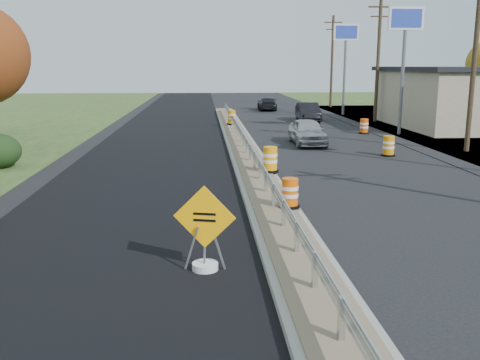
{
  "coord_description": "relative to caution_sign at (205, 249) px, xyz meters",
  "views": [
    {
      "loc": [
        -2.08,
        -17.44,
        4.38
      ],
      "look_at": [
        -1.03,
        -2.26,
        1.1
      ],
      "focal_mm": 40.0,
      "sensor_mm": 36.0,
      "label": 1
    }
  ],
  "objects": [
    {
      "name": "barrel_median_far",
      "position": [
        2.05,
        27.03,
        0.23
      ],
      "size": [
        0.69,
        0.69,
        1.01
      ],
      "color": "black",
      "rests_on": "median"
    },
    {
      "name": "barrel_median_mid",
      "position": [
        2.63,
        9.65,
        0.23
      ],
      "size": [
        0.69,
        0.69,
        1.01
      ],
      "color": "black",
      "rests_on": "median"
    },
    {
      "name": "caution_sign",
      "position": [
        0.0,
        0.0,
        0.0
      ],
      "size": [
        1.34,
        0.57,
        1.89
      ],
      "rotation": [
        0.0,
        0.0,
        -0.24
      ],
      "color": "white",
      "rests_on": "ground"
    },
    {
      "name": "car_dark_far",
      "position": [
        6.38,
        42.03,
        0.15
      ],
      "size": [
        1.98,
        4.44,
        1.27
      ],
      "primitive_type": "imported",
      "rotation": [
        0.0,
        0.0,
        3.09
      ],
      "color": "black",
      "rests_on": "ground"
    },
    {
      "name": "barrel_shoulder_far",
      "position": [
        9.08,
        38.02,
        -0.01
      ],
      "size": [
        0.67,
        0.67,
        0.99
      ],
      "color": "black",
      "rests_on": "ground"
    },
    {
      "name": "utility_pole_smid",
      "position": [
        13.58,
        15.43,
        4.45
      ],
      "size": [
        1.9,
        0.26,
        9.4
      ],
      "color": "#473523",
      "rests_on": "ground"
    },
    {
      "name": "car_dark_mid",
      "position": [
        8.38,
        31.23,
        0.25
      ],
      "size": [
        1.76,
        4.53,
        1.47
      ],
      "primitive_type": "imported",
      "rotation": [
        0.0,
        0.0,
        -0.05
      ],
      "color": "black",
      "rests_on": "ground"
    },
    {
      "name": "utility_pole_nmid",
      "position": [
        13.58,
        30.43,
        4.45
      ],
      "size": [
        1.9,
        0.26,
        9.4
      ],
      "color": "#473523",
      "rests_on": "ground"
    },
    {
      "name": "guardrail",
      "position": [
        2.08,
        15.43,
        0.25
      ],
      "size": [
        0.1,
        46.15,
        0.72
      ],
      "color": "silver",
      "rests_on": "median"
    },
    {
      "name": "pylon_sign_north",
      "position": [
        12.58,
        36.43,
        5.99
      ],
      "size": [
        2.2,
        0.3,
        7.9
      ],
      "color": "slate",
      "rests_on": "ground"
    },
    {
      "name": "barrel_median_near",
      "position": [
        2.54,
        4.22,
        0.17
      ],
      "size": [
        0.6,
        0.6,
        0.89
      ],
      "color": "black",
      "rests_on": "median"
    },
    {
      "name": "utility_pole_north",
      "position": [
        13.58,
        45.43,
        4.45
      ],
      "size": [
        1.9,
        0.26,
        9.4
      ],
      "color": "#473523",
      "rests_on": "ground"
    },
    {
      "name": "car_silver",
      "position": [
        5.85,
        18.55,
        0.24
      ],
      "size": [
        1.75,
        4.27,
        1.45
      ],
      "primitive_type": "imported",
      "rotation": [
        0.0,
        0.0,
        0.01
      ],
      "color": "#B6B5BA",
      "rests_on": "ground"
    },
    {
      "name": "barrel_shoulder_near",
      "position": [
        9.08,
        14.39,
        -0.01
      ],
      "size": [
        0.68,
        0.68,
        0.99
      ],
      "color": "black",
      "rests_on": "ground"
    },
    {
      "name": "milled_overlay",
      "position": [
        -2.32,
        16.43,
        -0.47
      ],
      "size": [
        7.2,
        120.0,
        0.01
      ],
      "primitive_type": "cube",
      "color": "black",
      "rests_on": "ground"
    },
    {
      "name": "median",
      "position": [
        2.08,
        14.43,
        -0.37
      ],
      "size": [
        1.6,
        55.0,
        0.23
      ],
      "color": "gray",
      "rests_on": "ground"
    },
    {
      "name": "pylon_sign_mid",
      "position": [
        12.58,
        22.43,
        5.99
      ],
      "size": [
        2.2,
        0.3,
        7.9
      ],
      "color": "slate",
      "rests_on": "ground"
    },
    {
      "name": "barrel_shoulder_mid",
      "position": [
        10.49,
        23.13,
        -0.02
      ],
      "size": [
        0.66,
        0.66,
        0.96
      ],
      "color": "black",
      "rests_on": "ground"
    },
    {
      "name": "ground",
      "position": [
        2.08,
        6.43,
        -0.48
      ],
      "size": [
        140.0,
        140.0,
        0.0
      ],
      "primitive_type": "plane",
      "color": "black",
      "rests_on": "ground"
    }
  ]
}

